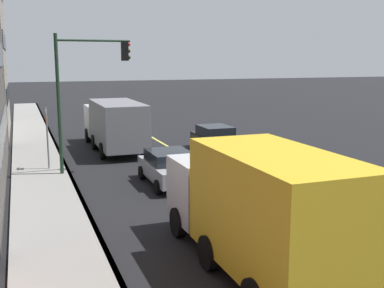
{
  "coord_description": "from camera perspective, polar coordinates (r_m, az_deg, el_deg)",
  "views": [
    {
      "loc": [
        -19.54,
        8.55,
        5.33
      ],
      "look_at": [
        0.64,
        1.09,
        1.45
      ],
      "focal_mm": 44.03,
      "sensor_mm": 36.0,
      "label": 1
    }
  ],
  "objects": [
    {
      "name": "ground",
      "position": [
        21.98,
        3.25,
        -3.83
      ],
      "size": [
        200.0,
        200.0,
        0.0
      ],
      "primitive_type": "plane",
      "color": "black"
    },
    {
      "name": "sidewalk_slab",
      "position": [
        20.25,
        -17.4,
        -5.3
      ],
      "size": [
        80.0,
        2.6,
        0.15
      ],
      "primitive_type": "cube",
      "color": "gray",
      "rests_on": "ground"
    },
    {
      "name": "curb_edge",
      "position": [
        20.33,
        -13.95,
        -5.06
      ],
      "size": [
        80.0,
        0.16,
        0.15
      ],
      "primitive_type": "cube",
      "color": "slate",
      "rests_on": "ground"
    },
    {
      "name": "lane_stripe_center",
      "position": [
        21.98,
        3.25,
        -3.81
      ],
      "size": [
        80.0,
        0.16,
        0.01
      ],
      "primitive_type": "cube",
      "color": "#D8CC4C",
      "rests_on": "ground"
    },
    {
      "name": "car_silver",
      "position": [
        20.28,
        -2.71,
        -2.8
      ],
      "size": [
        3.97,
        2.04,
        1.45
      ],
      "color": "#A8AAB2",
      "rests_on": "ground"
    },
    {
      "name": "car_black",
      "position": [
        27.92,
        2.95,
        0.77
      ],
      "size": [
        4.04,
        2.05,
        1.43
      ],
      "color": "black",
      "rests_on": "ground"
    },
    {
      "name": "truck_yellow",
      "position": [
        12.01,
        8.05,
        -7.45
      ],
      "size": [
        7.28,
        2.58,
        3.23
      ],
      "color": "silver",
      "rests_on": "ground"
    },
    {
      "name": "truck_gray",
      "position": [
        28.3,
        -9.39,
        2.49
      ],
      "size": [
        8.31,
        2.57,
        2.93
      ],
      "color": "silver",
      "rests_on": "ground"
    },
    {
      "name": "traffic_light_mast",
      "position": [
        22.08,
        -12.9,
        7.44
      ],
      "size": [
        0.28,
        3.42,
        6.46
      ],
      "color": "#1E3823",
      "rests_on": "ground"
    },
    {
      "name": "street_sign_post",
      "position": [
        23.4,
        -17.14,
        1.15
      ],
      "size": [
        0.6,
        0.08,
        3.11
      ],
      "color": "slate",
      "rests_on": "ground"
    }
  ]
}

